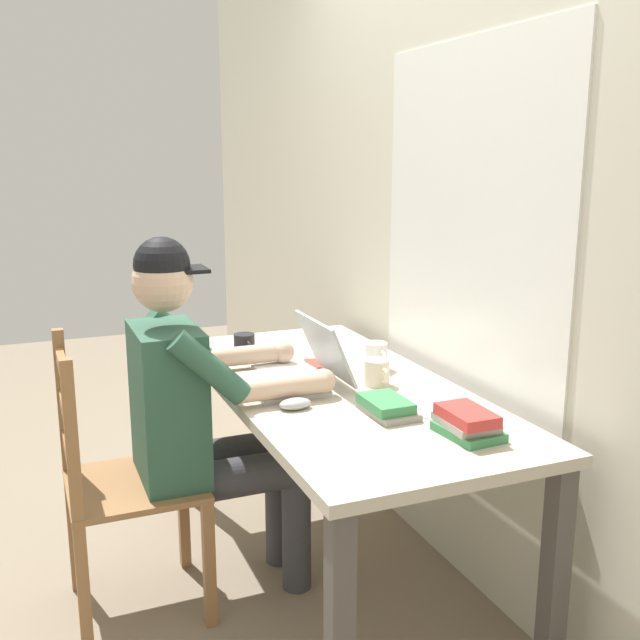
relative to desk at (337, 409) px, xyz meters
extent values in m
plane|color=gray|center=(0.00, 0.00, -0.63)|extent=(8.00, 8.00, 0.00)
cube|color=beige|center=(0.00, 0.45, 0.67)|extent=(6.00, 0.04, 2.60)
cube|color=white|center=(0.09, 0.43, 0.61)|extent=(1.06, 0.01, 1.20)
cube|color=beige|center=(0.09, 0.42, -0.01)|extent=(1.12, 0.06, 0.04)
cube|color=#BCB29E|center=(0.00, 0.00, 0.07)|extent=(1.60, 0.74, 0.03)
cube|color=#4C4742|center=(-0.75, -0.32, -0.29)|extent=(0.06, 0.06, 0.69)
cube|color=#4C4742|center=(0.75, -0.32, -0.29)|extent=(0.06, 0.06, 0.69)
cube|color=#4C4742|center=(-0.75, 0.32, -0.29)|extent=(0.06, 0.06, 0.69)
cube|color=#4C4742|center=(0.75, 0.32, -0.29)|extent=(0.06, 0.06, 0.69)
cube|color=#2D5642|center=(-0.09, -0.55, 0.06)|extent=(0.34, 0.20, 0.50)
sphere|color=#DBB293|center=(-0.09, -0.55, 0.46)|extent=(0.19, 0.19, 0.19)
sphere|color=black|center=(-0.09, -0.55, 0.51)|extent=(0.17, 0.17, 0.17)
cube|color=black|center=(-0.09, -0.46, 0.49)|extent=(0.13, 0.10, 0.01)
cylinder|color=#38383D|center=(-0.18, -0.35, -0.19)|extent=(0.13, 0.40, 0.13)
cylinder|color=#38383D|center=(0.00, -0.35, -0.19)|extent=(0.13, 0.40, 0.13)
cylinder|color=#38383D|center=(-0.18, -0.15, -0.41)|extent=(0.10, 0.10, 0.45)
cylinder|color=#38383D|center=(0.00, -0.15, -0.41)|extent=(0.10, 0.10, 0.45)
cylinder|color=#2D5642|center=(-0.29, -0.46, 0.22)|extent=(0.10, 0.25, 0.24)
cylinder|color=#DBB293|center=(-0.29, -0.23, 0.14)|extent=(0.07, 0.28, 0.07)
sphere|color=#DBB293|center=(-0.28, -0.09, 0.14)|extent=(0.08, 0.08, 0.08)
cylinder|color=#2D5642|center=(0.11, -0.46, 0.22)|extent=(0.10, 0.25, 0.24)
cylinder|color=#DBB293|center=(0.11, -0.23, 0.14)|extent=(0.07, 0.28, 0.07)
sphere|color=#DBB293|center=(0.10, -0.09, 0.14)|extent=(0.08, 0.08, 0.08)
cube|color=olive|center=(-0.09, -0.67, -0.20)|extent=(0.42, 0.42, 0.02)
cube|color=olive|center=(0.10, -0.48, -0.42)|extent=(0.04, 0.04, 0.43)
cube|color=olive|center=(-0.28, -0.48, -0.42)|extent=(0.04, 0.04, 0.43)
cube|color=olive|center=(0.10, -0.86, -0.42)|extent=(0.04, 0.04, 0.43)
cube|color=olive|center=(-0.28, -0.86, -0.42)|extent=(0.04, 0.04, 0.43)
cube|color=olive|center=(0.10, -0.86, 0.05)|extent=(0.04, 0.04, 0.48)
cube|color=olive|center=(-0.28, -0.86, 0.05)|extent=(0.04, 0.04, 0.48)
cube|color=olive|center=(-0.09, -0.86, -0.07)|extent=(0.36, 0.02, 0.04)
cube|color=olive|center=(-0.09, -0.86, 0.07)|extent=(0.36, 0.02, 0.04)
cube|color=olive|center=(-0.09, -0.86, 0.21)|extent=(0.36, 0.02, 0.04)
cube|color=#ADAFB2|center=(-0.05, -0.18, 0.10)|extent=(0.33, 0.23, 0.02)
cube|color=silver|center=(-0.05, -0.18, 0.10)|extent=(0.29, 0.17, 0.00)
cube|color=#ADAFB2|center=(-0.05, -0.02, 0.20)|extent=(0.33, 0.10, 0.21)
cube|color=silver|center=(-0.05, -0.02, 0.20)|extent=(0.29, 0.08, 0.18)
ellipsoid|color=#ADAFB2|center=(0.18, -0.22, 0.10)|extent=(0.06, 0.10, 0.03)
cylinder|color=white|center=(-0.12, 0.20, 0.14)|extent=(0.08, 0.08, 0.10)
torus|color=white|center=(-0.06, 0.20, 0.14)|extent=(0.05, 0.01, 0.05)
cylinder|color=black|center=(-0.44, -0.19, 0.13)|extent=(0.08, 0.08, 0.09)
torus|color=black|center=(-0.39, -0.19, 0.14)|extent=(0.05, 0.01, 0.05)
cylinder|color=beige|center=(0.06, 0.12, 0.13)|extent=(0.09, 0.09, 0.09)
torus|color=beige|center=(0.11, 0.12, 0.14)|extent=(0.05, 0.01, 0.05)
cube|color=#38844C|center=(0.56, 0.15, 0.10)|extent=(0.19, 0.14, 0.02)
cube|color=gray|center=(0.55, 0.15, 0.12)|extent=(0.18, 0.13, 0.02)
cube|color=#BC332D|center=(0.56, 0.14, 0.15)|extent=(0.18, 0.11, 0.03)
cube|color=gray|center=(0.33, 0.02, 0.10)|extent=(0.20, 0.13, 0.02)
cube|color=#38844C|center=(0.32, 0.01, 0.12)|extent=(0.17, 0.12, 0.03)
cube|color=white|center=(-0.19, -0.11, 0.09)|extent=(0.24, 0.21, 0.01)
cube|color=white|center=(0.35, 0.18, 0.09)|extent=(0.27, 0.25, 0.00)
cube|color=#C63D33|center=(-0.26, 0.03, 0.09)|extent=(0.15, 0.13, 0.00)
camera|label=1|loc=(2.17, -0.96, 0.85)|focal=41.52mm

